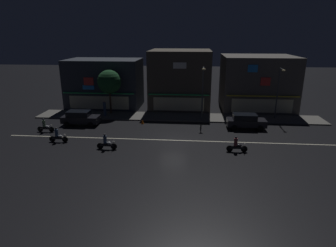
% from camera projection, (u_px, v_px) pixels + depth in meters
% --- Properties ---
extents(ground_plane, '(140.00, 140.00, 0.00)m').
position_uv_depth(ground_plane, '(173.00, 140.00, 29.10)').
color(ground_plane, black).
extents(lane_divider_stripe, '(34.45, 0.16, 0.01)m').
position_uv_depth(lane_divider_stripe, '(173.00, 140.00, 29.10)').
color(lane_divider_stripe, beige).
rests_on(lane_divider_stripe, ground).
extents(sidewalk_far, '(36.27, 3.83, 0.14)m').
position_uv_depth(sidewalk_far, '(178.00, 117.00, 37.03)').
color(sidewalk_far, '#5B5954').
rests_on(sidewalk_far, ground).
extents(storefront_left_block, '(10.32, 6.56, 6.85)m').
position_uv_depth(storefront_left_block, '(105.00, 83.00, 41.79)').
color(storefront_left_block, '#2D333D').
rests_on(storefront_left_block, ground).
extents(storefront_center_block, '(8.45, 8.39, 8.12)m').
position_uv_depth(storefront_center_block, '(180.00, 79.00, 41.58)').
color(storefront_center_block, '#4C443A').
rests_on(storefront_center_block, ground).
extents(storefront_right_block, '(9.77, 8.81, 7.39)m').
position_uv_depth(storefront_right_block, '(257.00, 82.00, 40.99)').
color(storefront_right_block, '#56514C').
rests_on(storefront_right_block, ground).
extents(streetlamp_west, '(0.44, 1.64, 6.45)m').
position_uv_depth(streetlamp_west, '(203.00, 88.00, 34.71)').
color(streetlamp_west, '#47494C').
rests_on(streetlamp_west, sidewalk_far).
extents(streetlamp_mid, '(0.44, 1.64, 6.28)m').
position_uv_depth(streetlamp_mid, '(279.00, 89.00, 35.03)').
color(streetlamp_mid, '#47494C').
rests_on(streetlamp_mid, sidewalk_far).
extents(pedestrian_on_sidewalk, '(0.35, 0.35, 1.99)m').
position_uv_depth(pedestrian_on_sidewalk, '(105.00, 109.00, 37.12)').
color(pedestrian_on_sidewalk, '#334766').
rests_on(pedestrian_on_sidewalk, sidewalk_far).
extents(street_tree, '(3.07, 3.07, 5.74)m').
position_uv_depth(street_tree, '(109.00, 82.00, 37.24)').
color(street_tree, '#473323').
rests_on(street_tree, sidewalk_far).
extents(parked_car_near_kerb, '(4.30, 1.98, 1.67)m').
position_uv_depth(parked_car_near_kerb, '(246.00, 121.00, 32.55)').
color(parked_car_near_kerb, black).
rests_on(parked_car_near_kerb, ground).
extents(parked_car_trailing, '(4.30, 1.98, 1.67)m').
position_uv_depth(parked_car_trailing, '(80.00, 118.00, 33.85)').
color(parked_car_trailing, black).
rests_on(parked_car_trailing, ground).
extents(motorcycle_lead, '(1.90, 0.60, 1.52)m').
position_uv_depth(motorcycle_lead, '(45.00, 126.00, 31.43)').
color(motorcycle_lead, black).
rests_on(motorcycle_lead, ground).
extents(motorcycle_following, '(1.90, 0.60, 1.52)m').
position_uv_depth(motorcycle_following, '(106.00, 143.00, 26.68)').
color(motorcycle_following, black).
rests_on(motorcycle_following, ground).
extents(motorcycle_opposite_lane, '(1.90, 0.60, 1.52)m').
position_uv_depth(motorcycle_opposite_lane, '(58.00, 136.00, 28.48)').
color(motorcycle_opposite_lane, black).
rests_on(motorcycle_opposite_lane, ground).
extents(motorcycle_trailing_far, '(1.90, 0.60, 1.52)m').
position_uv_depth(motorcycle_trailing_far, '(237.00, 145.00, 26.08)').
color(motorcycle_trailing_far, black).
rests_on(motorcycle_trailing_far, ground).
extents(traffic_cone, '(0.36, 0.36, 0.55)m').
position_uv_depth(traffic_cone, '(142.00, 122.00, 34.35)').
color(traffic_cone, orange).
rests_on(traffic_cone, ground).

